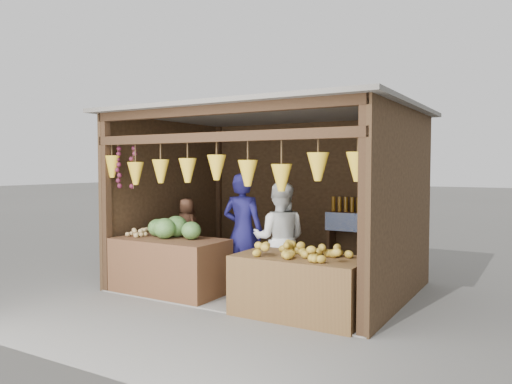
# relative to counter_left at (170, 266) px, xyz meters

# --- Properties ---
(ground) EXTENTS (80.00, 80.00, 0.00)m
(ground) POSITION_rel_counter_left_xyz_m (1.06, 1.07, -0.40)
(ground) COLOR #514F49
(ground) RESTS_ON ground
(stall_structure) EXTENTS (4.30, 3.30, 2.66)m
(stall_structure) POSITION_rel_counter_left_xyz_m (1.03, 1.03, 1.27)
(stall_structure) COLOR slate
(stall_structure) RESTS_ON ground
(back_shelf) EXTENTS (1.25, 0.32, 1.32)m
(back_shelf) POSITION_rel_counter_left_xyz_m (2.11, 2.35, 0.48)
(back_shelf) COLOR #382314
(back_shelf) RESTS_ON ground
(counter_left) EXTENTS (1.63, 0.85, 0.79)m
(counter_left) POSITION_rel_counter_left_xyz_m (0.00, 0.00, 0.00)
(counter_left) COLOR #52321B
(counter_left) RESTS_ON ground
(counter_right) EXTENTS (1.60, 0.85, 0.74)m
(counter_right) POSITION_rel_counter_left_xyz_m (2.10, -0.05, -0.03)
(counter_right) COLOR #4F321A
(counter_right) RESTS_ON ground
(stool) EXTENTS (0.35, 0.35, 0.33)m
(stool) POSITION_rel_counter_left_xyz_m (-0.56, 1.09, -0.23)
(stool) COLOR black
(stool) RESTS_ON ground
(man_standing) EXTENTS (0.67, 0.48, 1.74)m
(man_standing) POSITION_rel_counter_left_xyz_m (0.83, 0.66, 0.47)
(man_standing) COLOR #17144E
(man_standing) RESTS_ON ground
(woman_standing) EXTENTS (0.95, 0.85, 1.61)m
(woman_standing) POSITION_rel_counter_left_xyz_m (1.41, 0.72, 0.41)
(woman_standing) COLOR white
(woman_standing) RESTS_ON ground
(vendor_seated) EXTENTS (0.53, 0.41, 0.97)m
(vendor_seated) POSITION_rel_counter_left_xyz_m (-0.56, 1.09, 0.42)
(vendor_seated) COLOR brown
(vendor_seated) RESTS_ON stool
(melon_pile) EXTENTS (1.00, 0.50, 0.32)m
(melon_pile) POSITION_rel_counter_left_xyz_m (-0.01, 0.08, 0.56)
(melon_pile) COLOR #124616
(melon_pile) RESTS_ON counter_left
(tanfruit_pile) EXTENTS (0.34, 0.40, 0.13)m
(tanfruit_pile) POSITION_rel_counter_left_xyz_m (-0.56, -0.05, 0.46)
(tanfruit_pile) COLOR tan
(tanfruit_pile) RESTS_ON counter_left
(mango_pile) EXTENTS (1.40, 0.64, 0.22)m
(mango_pile) POSITION_rel_counter_left_xyz_m (2.09, -0.08, 0.45)
(mango_pile) COLOR orange
(mango_pile) RESTS_ON counter_right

